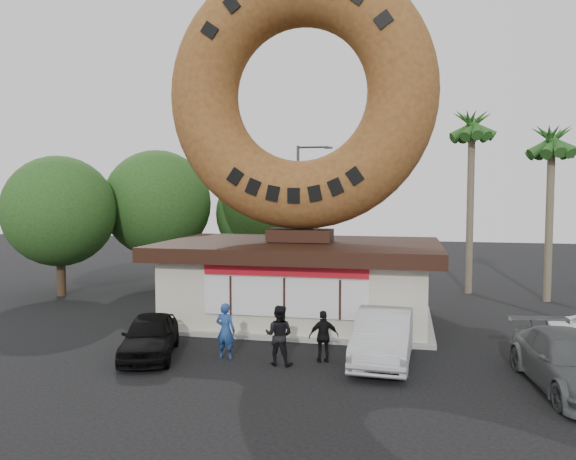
# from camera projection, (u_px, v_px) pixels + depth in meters

# --- Properties ---
(ground) EXTENTS (90.00, 90.00, 0.00)m
(ground) POSITION_uv_depth(u_px,v_px,m) (264.00, 365.00, 17.31)
(ground) COLOR black
(ground) RESTS_ON ground
(donut_shop) EXTENTS (11.20, 7.20, 3.80)m
(donut_shop) POSITION_uv_depth(u_px,v_px,m) (300.00, 279.00, 23.03)
(donut_shop) COLOR beige
(donut_shop) RESTS_ON ground
(giant_donut) EXTENTS (10.88, 2.77, 10.88)m
(giant_donut) POSITION_uv_depth(u_px,v_px,m) (300.00, 94.00, 22.52)
(giant_donut) COLOR brown
(giant_donut) RESTS_ON donut_shop
(tree_west) EXTENTS (6.00, 6.00, 7.65)m
(tree_west) POSITION_uv_depth(u_px,v_px,m) (158.00, 204.00, 31.62)
(tree_west) COLOR #473321
(tree_west) RESTS_ON ground
(tree_mid) EXTENTS (5.20, 5.20, 6.63)m
(tree_mid) POSITION_uv_depth(u_px,v_px,m) (261.00, 214.00, 32.49)
(tree_mid) COLOR #473321
(tree_mid) RESTS_ON ground
(tree_far) EXTENTS (5.60, 5.60, 7.14)m
(tree_far) POSITION_uv_depth(u_px,v_px,m) (59.00, 211.00, 28.45)
(tree_far) COLOR #473321
(tree_far) RESTS_ON ground
(palm_near) EXTENTS (2.60, 2.60, 9.75)m
(palm_near) POSITION_uv_depth(u_px,v_px,m) (472.00, 132.00, 28.86)
(palm_near) COLOR #726651
(palm_near) RESTS_ON ground
(palm_far) EXTENTS (2.60, 2.60, 8.75)m
(palm_far) POSITION_uv_depth(u_px,v_px,m) (552.00, 146.00, 26.75)
(palm_far) COLOR #726651
(palm_far) RESTS_ON ground
(street_lamp) EXTENTS (2.11, 0.20, 8.00)m
(street_lamp) POSITION_uv_depth(u_px,v_px,m) (300.00, 206.00, 33.00)
(street_lamp) COLOR #59595E
(street_lamp) RESTS_ON ground
(person_left) EXTENTS (0.70, 0.51, 1.80)m
(person_left) POSITION_uv_depth(u_px,v_px,m) (225.00, 331.00, 17.93)
(person_left) COLOR navy
(person_left) RESTS_ON ground
(person_center) EXTENTS (0.96, 0.78, 1.85)m
(person_center) POSITION_uv_depth(u_px,v_px,m) (279.00, 335.00, 17.27)
(person_center) COLOR black
(person_center) RESTS_ON ground
(person_right) EXTENTS (1.03, 0.68, 1.63)m
(person_right) POSITION_uv_depth(u_px,v_px,m) (324.00, 336.00, 17.54)
(person_right) COLOR black
(person_right) RESTS_ON ground
(car_black) EXTENTS (2.68, 4.27, 1.36)m
(car_black) POSITION_uv_depth(u_px,v_px,m) (150.00, 336.00, 18.15)
(car_black) COLOR black
(car_black) RESTS_ON ground
(car_silver) EXTENTS (1.92, 4.90, 1.59)m
(car_silver) POSITION_uv_depth(u_px,v_px,m) (384.00, 336.00, 17.64)
(car_silver) COLOR #B0B1B6
(car_silver) RESTS_ON ground
(car_grey) EXTENTS (2.75, 5.37, 1.49)m
(car_grey) POSITION_uv_depth(u_px,v_px,m) (571.00, 362.00, 15.11)
(car_grey) COLOR #545759
(car_grey) RESTS_ON ground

